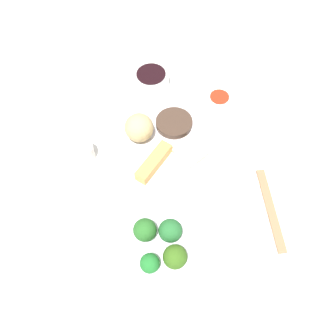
% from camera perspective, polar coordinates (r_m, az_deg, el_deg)
% --- Properties ---
extents(tabletop, '(2.20, 2.20, 0.02)m').
position_cam_1_polar(tabletop, '(0.95, 2.09, 1.47)').
color(tabletop, white).
rests_on(tabletop, ground).
extents(main_plate, '(0.27, 0.27, 0.02)m').
position_cam_1_polar(main_plate, '(0.95, -0.56, 3.43)').
color(main_plate, white).
rests_on(main_plate, tabletop).
extents(rice_scoop, '(0.07, 0.07, 0.07)m').
position_cam_1_polar(rice_scoop, '(0.93, -4.55, 6.30)').
color(rice_scoop, tan).
rests_on(rice_scoop, main_plate).
extents(spring_roll, '(0.06, 0.12, 0.03)m').
position_cam_1_polar(spring_roll, '(0.90, -2.23, 0.91)').
color(spring_roll, '#DA9D4E').
rests_on(spring_roll, main_plate).
extents(crab_rangoon_wonton, '(0.08, 0.07, 0.01)m').
position_cam_1_polar(crab_rangoon_wonton, '(0.93, 3.40, 2.61)').
color(crab_rangoon_wonton, beige).
rests_on(crab_rangoon_wonton, main_plate).
extents(stir_fry_heap, '(0.10, 0.10, 0.02)m').
position_cam_1_polar(stir_fry_heap, '(0.98, 0.96, 7.07)').
color(stir_fry_heap, '#413025').
rests_on(stir_fry_heap, main_plate).
extents(broccoli_plate, '(0.22, 0.22, 0.01)m').
position_cam_1_polar(broccoli_plate, '(0.83, -0.53, -12.13)').
color(broccoli_plate, white).
rests_on(broccoli_plate, tabletop).
extents(broccoli_floret_0, '(0.05, 0.05, 0.05)m').
position_cam_1_polar(broccoli_floret_0, '(0.81, -3.64, -9.64)').
color(broccoli_floret_0, '#276525').
rests_on(broccoli_floret_0, broccoli_plate).
extents(broccoli_floret_1, '(0.05, 0.05, 0.05)m').
position_cam_1_polar(broccoli_floret_1, '(0.78, 1.11, -13.72)').
color(broccoli_floret_1, '#35601A').
rests_on(broccoli_floret_1, broccoli_plate).
extents(broccoli_floret_2, '(0.04, 0.04, 0.04)m').
position_cam_1_polar(broccoli_floret_2, '(0.79, -2.87, -14.65)').
color(broccoli_floret_2, '#20702B').
rests_on(broccoli_floret_2, broccoli_plate).
extents(broccoli_floret_3, '(0.05, 0.05, 0.05)m').
position_cam_1_polar(broccoli_floret_3, '(0.80, 0.36, -9.77)').
color(broccoli_floret_3, '#24662F').
rests_on(broccoli_floret_3, broccoli_plate).
extents(soy_sauce_bowl, '(0.10, 0.10, 0.04)m').
position_cam_1_polar(soy_sauce_bowl, '(1.09, -2.64, 13.69)').
color(soy_sauce_bowl, white).
rests_on(soy_sauce_bowl, tabletop).
extents(soy_sauce_bowl_liquid, '(0.08, 0.08, 0.00)m').
position_cam_1_polar(soy_sauce_bowl_liquid, '(1.08, -2.68, 14.49)').
color(soy_sauce_bowl_liquid, black).
rests_on(soy_sauce_bowl_liquid, soy_sauce_bowl).
extents(sauce_ramekin_sweet_and_sour, '(0.07, 0.07, 0.02)m').
position_cam_1_polar(sauce_ramekin_sweet_and_sour, '(1.05, 7.98, 10.45)').
color(sauce_ramekin_sweet_and_sour, white).
rests_on(sauce_ramekin_sweet_and_sour, tabletop).
extents(sauce_ramekin_sweet_and_sour_liquid, '(0.05, 0.05, 0.00)m').
position_cam_1_polar(sauce_ramekin_sweet_and_sour_liquid, '(1.04, 8.07, 10.97)').
color(sauce_ramekin_sweet_and_sour_liquid, red).
rests_on(sauce_ramekin_sweet_and_sour_liquid, sauce_ramekin_sweet_and_sour).
extents(teacup, '(0.06, 0.06, 0.05)m').
position_cam_1_polar(teacup, '(0.94, -13.27, 2.40)').
color(teacup, silver).
rests_on(teacup, tabletop).
extents(chopsticks_pair, '(0.18, 0.15, 0.01)m').
position_cam_1_polar(chopsticks_pair, '(0.90, 15.75, -6.21)').
color(chopsticks_pair, '#9B714E').
rests_on(chopsticks_pair, tabletop).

